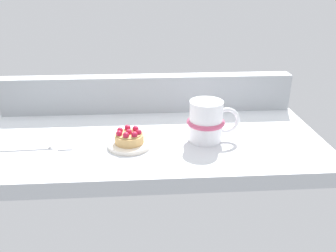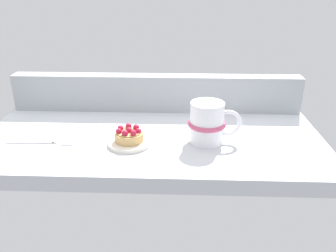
# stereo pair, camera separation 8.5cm
# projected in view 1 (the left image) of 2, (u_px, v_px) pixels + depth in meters

# --- Properties ---
(ground_plane) EXTENTS (0.88, 0.43, 0.04)m
(ground_plane) POSITION_uv_depth(u_px,v_px,m) (149.00, 142.00, 0.92)
(ground_plane) COLOR silver
(window_rail_back) EXTENTS (0.86, 0.05, 0.11)m
(window_rail_back) POSITION_uv_depth(u_px,v_px,m) (148.00, 93.00, 1.06)
(window_rail_back) COLOR #9EA3A8
(window_rail_back) RESTS_ON ground_plane
(dessert_plate) EXTENTS (0.11, 0.11, 0.01)m
(dessert_plate) POSITION_uv_depth(u_px,v_px,m) (130.00, 144.00, 0.85)
(dessert_plate) COLOR silver
(dessert_plate) RESTS_ON ground_plane
(raspberry_tart) EXTENTS (0.07, 0.07, 0.04)m
(raspberry_tart) POSITION_uv_depth(u_px,v_px,m) (129.00, 137.00, 0.84)
(raspberry_tart) COLOR tan
(raspberry_tart) RESTS_ON dessert_plate
(coffee_mug) EXTENTS (0.13, 0.09, 0.10)m
(coffee_mug) POSITION_uv_depth(u_px,v_px,m) (207.00, 121.00, 0.87)
(coffee_mug) COLOR white
(coffee_mug) RESTS_ON ground_plane
(dessert_fork) EXTENTS (0.17, 0.03, 0.01)m
(dessert_fork) POSITION_uv_depth(u_px,v_px,m) (38.00, 148.00, 0.84)
(dessert_fork) COLOR silver
(dessert_fork) RESTS_ON ground_plane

